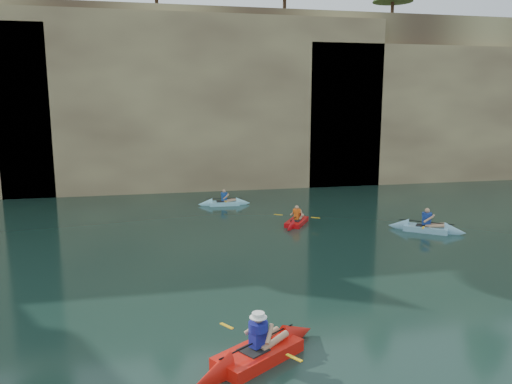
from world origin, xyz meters
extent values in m
plane|color=black|center=(0.00, 0.00, 0.00)|extent=(160.00, 160.00, 0.00)
cube|color=tan|center=(0.00, 30.00, 6.00)|extent=(70.00, 16.00, 12.00)
cube|color=tan|center=(2.00, 22.60, 5.70)|extent=(24.00, 2.40, 11.40)
cube|color=tan|center=(22.00, 22.60, 4.92)|extent=(26.00, 2.40, 9.84)
cube|color=black|center=(-4.00, 21.95, 1.60)|extent=(3.50, 1.00, 3.20)
cube|color=black|center=(10.00, 21.95, 2.25)|extent=(5.00, 1.00, 4.50)
cube|color=red|center=(0.77, 0.17, 0.17)|extent=(2.94, 2.34, 0.33)
cone|color=red|center=(1.92, 0.91, 0.17)|extent=(1.34, 1.29, 0.87)
cone|color=red|center=(-0.38, -0.57, 0.17)|extent=(1.34, 1.29, 0.87)
cube|color=black|center=(0.64, 0.09, 0.30)|extent=(0.76, 0.76, 0.04)
cube|color=navy|center=(0.77, 0.17, 0.62)|extent=(0.45, 0.41, 0.55)
sphere|color=tan|center=(0.77, 0.17, 1.02)|extent=(0.23, 0.23, 0.23)
cylinder|color=black|center=(0.77, 0.17, 0.47)|extent=(1.97, 1.29, 0.04)
cube|color=yellow|center=(0.19, 1.06, 0.47)|extent=(0.30, 0.40, 0.02)
cube|color=yellow|center=(1.35, -0.72, 0.47)|extent=(0.30, 0.40, 0.02)
cylinder|color=white|center=(0.77, 0.17, 1.07)|extent=(0.40, 0.40, 0.11)
cube|color=#7CB4D0|center=(10.54, 9.52, 0.15)|extent=(2.55, 2.24, 0.29)
cone|color=#7CB4D0|center=(11.50, 8.78, 0.15)|extent=(1.21, 1.19, 0.80)
cone|color=#7CB4D0|center=(9.58, 10.27, 0.15)|extent=(1.21, 1.19, 0.80)
cube|color=black|center=(10.42, 9.61, 0.26)|extent=(0.74, 0.73, 0.04)
cube|color=navy|center=(10.54, 9.52, 0.57)|extent=(0.43, 0.41, 0.53)
sphere|color=tan|center=(10.54, 9.52, 0.96)|extent=(0.22, 0.22, 0.22)
cylinder|color=black|center=(10.54, 9.52, 0.43)|extent=(1.89, 1.48, 0.04)
cube|color=yellow|center=(11.21, 10.38, 0.43)|extent=(0.32, 0.38, 0.02)
cube|color=yellow|center=(9.88, 8.67, 0.43)|extent=(0.32, 0.38, 0.02)
cube|color=red|center=(5.27, 12.02, 0.13)|extent=(1.88, 2.39, 0.25)
cone|color=red|center=(5.87, 12.96, 0.13)|extent=(1.03, 1.08, 0.69)
cone|color=red|center=(4.66, 11.08, 0.13)|extent=(1.03, 1.08, 0.69)
cube|color=black|center=(5.19, 11.90, 0.22)|extent=(0.66, 0.69, 0.04)
cube|color=#FF6115|center=(5.27, 12.02, 0.49)|extent=(0.34, 0.37, 0.46)
sphere|color=tan|center=(5.27, 12.02, 0.82)|extent=(0.19, 0.19, 0.19)
cylinder|color=black|center=(5.27, 12.02, 0.39)|extent=(1.12, 1.73, 0.04)
cube|color=yellow|center=(4.50, 12.51, 0.39)|extent=(0.40, 0.29, 0.02)
cube|color=yellow|center=(6.04, 11.53, 0.39)|extent=(0.40, 0.29, 0.02)
cube|color=#94E1F8|center=(2.57, 17.04, 0.12)|extent=(2.30, 0.84, 0.25)
cone|color=#94E1F8|center=(3.63, 16.98, 0.12)|extent=(0.84, 0.72, 0.68)
cone|color=#94E1F8|center=(1.51, 17.11, 0.12)|extent=(0.84, 0.72, 0.68)
cube|color=black|center=(2.42, 17.05, 0.22)|extent=(0.57, 0.45, 0.04)
cube|color=#1C479B|center=(2.57, 17.04, 0.48)|extent=(0.32, 0.22, 0.45)
sphere|color=tan|center=(2.57, 17.04, 0.80)|extent=(0.19, 0.19, 0.19)
cylinder|color=black|center=(2.57, 17.04, 0.39)|extent=(1.99, 0.16, 0.04)
cube|color=yellow|center=(2.62, 17.94, 0.39)|extent=(0.11, 0.42, 0.02)
cube|color=yellow|center=(2.51, 16.15, 0.39)|extent=(0.11, 0.42, 0.02)
camera|label=1|loc=(-1.49, -9.97, 5.80)|focal=35.00mm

